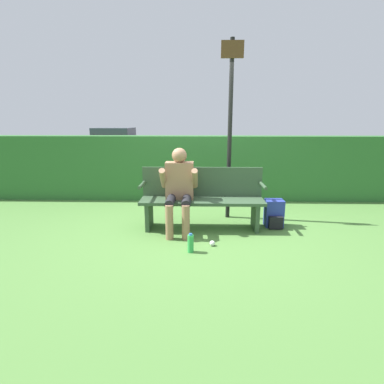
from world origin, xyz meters
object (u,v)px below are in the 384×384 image
at_px(signpost, 230,123).
at_px(parked_car, 114,140).
at_px(park_bench, 202,197).
at_px(water_bottle, 191,243).
at_px(person_seated, 179,186).
at_px(backpack, 274,214).

relative_size(signpost, parked_car, 0.67).
distance_m(park_bench, water_bottle, 1.01).
bearing_deg(signpost, parked_car, 114.32).
distance_m(park_bench, person_seated, 0.42).
relative_size(water_bottle, parked_car, 0.06).
distance_m(backpack, signpost, 1.61).
relative_size(park_bench, backpack, 4.39).
distance_m(signpost, parked_car, 12.52).
distance_m(park_bench, signpost, 1.30).
distance_m(backpack, water_bottle, 1.62).
bearing_deg(water_bottle, parked_car, 109.56).
relative_size(park_bench, water_bottle, 7.53).
bearing_deg(person_seated, water_bottle, -76.36).
distance_m(person_seated, backpack, 1.56).
bearing_deg(water_bottle, person_seated, 103.64).
xyz_separation_m(person_seated, parked_car, (-4.35, 12.00, -0.10)).
bearing_deg(backpack, parked_car, 116.25).
bearing_deg(water_bottle, park_bench, 81.06).
height_order(park_bench, signpost, signpost).
height_order(person_seated, parked_car, person_seated).
xyz_separation_m(park_bench, backpack, (1.13, 0.05, -0.27)).
relative_size(person_seated, water_bottle, 4.97).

